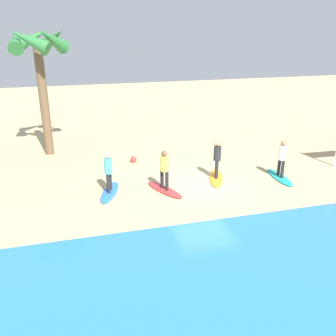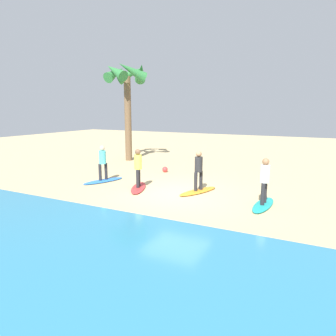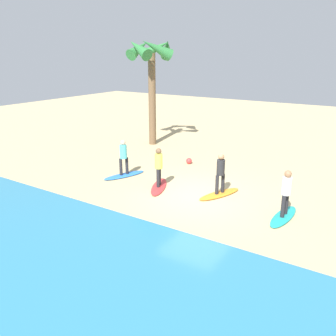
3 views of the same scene
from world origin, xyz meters
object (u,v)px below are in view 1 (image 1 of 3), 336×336
Objects in this scene: surfboard_red at (164,190)px; surfboard_blue at (110,192)px; surfer_blue at (108,169)px; beach_ball at (133,159)px; surfer_orange at (217,157)px; surfer_red at (164,167)px; surfboard_teal at (280,177)px; surfer_teal at (282,156)px; palm_tree at (38,52)px; surfboard_orange at (216,178)px.

surfboard_blue is (2.19, -0.36, 0.00)m from surfboard_red.
surfer_blue is 3.79m from beach_ball.
surfer_orange reaches higher than surfboard_red.
beach_ball is at bearing 165.40° from surfboard_red.
surfer_red is 5.41× the size of beach_ball.
surfboard_blue is (7.47, -0.40, 0.00)m from surfboard_teal.
surfer_red is at bearing -0.49° from surfer_teal.
surfer_blue is (7.47, -0.40, 0.99)m from surfboard_teal.
surfer_blue is at bearing 3.34° from surfer_orange.
surfer_red and surfer_blue have the same top height.
surfboard_teal is at bearing 106.84° from surfboard_blue.
surfboard_teal and surfboard_red have the same top height.
palm_tree is (9.90, -6.16, 4.11)m from surfer_teal.
palm_tree is at bearing -37.50° from surfer_orange.
beach_ball is at bearing -80.52° from surfer_red.
surfer_teal is at bearing 3.24° from surfboard_teal.
surfboard_red is at bearing 90.00° from surfer_red.
surfer_red reaches higher than surfboard_red.
surfer_teal and surfer_red have the same top height.
surfboard_orange is 1.00× the size of surfboard_red.
surfer_orange is (2.75, -0.68, 0.00)m from surfer_teal.
surfboard_teal and surfboard_blue have the same top height.
surfer_red is (5.28, -0.05, 0.99)m from surfboard_teal.
surfboard_orange is at bearing -13.81° from surfer_teal.
surfer_red is at bearing 170.79° from surfer_blue.
beach_ball is at bearing 148.71° from palm_tree.
surfboard_blue is at bearing -3.07° from surfer_teal.
surfboard_orange is at bearing -176.66° from surfer_blue.
surfer_blue reaches higher than surfboard_teal.
surfer_teal is 3.00m from surfboard_orange.
surfer_teal is at bearing 147.68° from beach_ball.
surfboard_red is (5.28, -0.05, 0.00)m from surfboard_teal.
palm_tree is at bearing -31.90° from surfer_teal.
surfboard_orange is 6.92× the size of beach_ball.
surfer_orange is 2.61m from surfer_red.
surfer_orange is 4.83m from surfboard_blue.
surfer_orange and surfer_blue have the same top height.
surfer_red reaches higher than surfboard_blue.
beach_ball is (0.61, -3.68, -0.89)m from surfer_red.
surfer_orange is at bearing -13.81° from surfer_teal.
palm_tree reaches higher than surfer_teal.
surfer_blue is 7.49m from palm_tree.
surfboard_red is at bearing 100.70° from surfboard_blue.
surfboard_red is (2.53, 0.63, 0.00)m from surfboard_orange.
palm_tree is (4.63, -6.12, 5.10)m from surfboard_red.
surfer_blue is (2.19, -0.36, 0.99)m from surfboard_red.
palm_tree reaches higher than surfboard_blue.
surfer_teal is 0.78× the size of surfboard_orange.
palm_tree is (2.43, -5.76, 5.10)m from surfboard_blue.
surfboard_teal is 6.97m from beach_ball.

